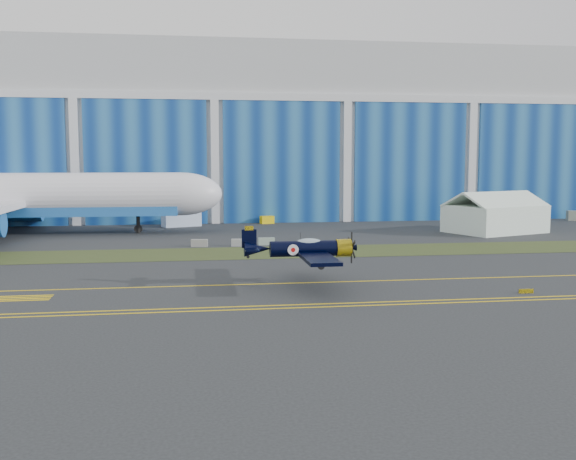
{
  "coord_description": "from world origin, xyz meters",
  "views": [
    {
      "loc": [
        -4.49,
        -61.23,
        10.7
      ],
      "look_at": [
        5.02,
        2.47,
        3.79
      ],
      "focal_mm": 42.0,
      "sensor_mm": 36.0,
      "label": 1
    }
  ],
  "objects": [
    {
      "name": "ground",
      "position": [
        0.0,
        0.0,
        0.0
      ],
      "size": [
        260.0,
        260.0,
        0.0
      ],
      "primitive_type": "plane",
      "color": "#2C2F31",
      "rests_on": "ground"
    },
    {
      "name": "barrier_b",
      "position": [
        1.68,
        19.87,
        0.45
      ],
      "size": [
        2.07,
        0.93,
        0.9
      ],
      "primitive_type": "cube",
      "rotation": [
        0.0,
        0.0,
        -0.17
      ],
      "color": "#97999B",
      "rests_on": "ground"
    },
    {
      "name": "tent",
      "position": [
        39.31,
        29.91,
        2.97
      ],
      "size": [
        15.28,
        13.3,
        5.94
      ],
      "rotation": [
        0.0,
        0.0,
        0.36
      ],
      "color": "white",
      "rests_on": "ground"
    },
    {
      "name": "warbird",
      "position": [
        5.02,
        -6.53,
        3.19
      ],
      "size": [
        10.79,
        13.03,
        3.86
      ],
      "rotation": [
        0.0,
        0.0,
        -0.0
      ],
      "color": "black",
      "rests_on": "ground"
    },
    {
      "name": "hold_short_ladder",
      "position": [
        -18.0,
        -8.1,
        0.01
      ],
      "size": [
        6.0,
        2.4,
        0.02
      ],
      "primitive_type": null,
      "color": "yellow",
      "rests_on": "ground"
    },
    {
      "name": "gse_box",
      "position": [
        61.4,
        45.35,
        0.83
      ],
      "size": [
        3.04,
        2.09,
        1.66
      ],
      "primitive_type": "cube",
      "rotation": [
        0.0,
        0.0,
        -0.24
      ],
      "color": "gray",
      "rests_on": "ground"
    },
    {
      "name": "barrier_c",
      "position": [
        5.05,
        20.64,
        0.45
      ],
      "size": [
        2.0,
        0.61,
        0.9
      ],
      "primitive_type": "cube",
      "rotation": [
        0.0,
        0.0,
        -0.0
      ],
      "color": "#879E90",
      "rests_on": "ground"
    },
    {
      "name": "grass_median",
      "position": [
        0.0,
        14.0,
        0.02
      ],
      "size": [
        260.0,
        10.0,
        0.02
      ],
      "primitive_type": "cube",
      "color": "#475128",
      "rests_on": "ground"
    },
    {
      "name": "tug",
      "position": [
        8.3,
        47.72,
        0.62
      ],
      "size": [
        2.35,
        1.74,
        1.24
      ],
      "primitive_type": "cube",
      "rotation": [
        0.0,
        0.0,
        0.21
      ],
      "color": "yellow",
      "rests_on": "ground"
    },
    {
      "name": "hangar",
      "position": [
        0.0,
        71.79,
        14.96
      ],
      "size": [
        220.0,
        45.7,
        30.0
      ],
      "color": "silver",
      "rests_on": "ground"
    },
    {
      "name": "barrier_a",
      "position": [
        -3.18,
        20.19,
        0.45
      ],
      "size": [
        2.07,
        0.88,
        0.9
      ],
      "primitive_type": "cube",
      "rotation": [
        0.0,
        0.0,
        -0.14
      ],
      "color": "gray",
      "rests_on": "ground"
    },
    {
      "name": "shipping_container",
      "position": [
        -5.52,
        45.11,
        1.27
      ],
      "size": [
        6.31,
        4.27,
        2.54
      ],
      "primitive_type": "cube",
      "rotation": [
        0.0,
        0.0,
        0.36
      ],
      "color": "#CCE1FE",
      "rests_on": "ground"
    },
    {
      "name": "guard_board_right",
      "position": [
        22.0,
        -12.0,
        0.17
      ],
      "size": [
        1.2,
        0.15,
        0.35
      ],
      "primitive_type": "cube",
      "color": "yellow",
      "rests_on": "ground"
    },
    {
      "name": "edge_line_near",
      "position": [
        0.0,
        -14.5,
        0.01
      ],
      "size": [
        80.0,
        0.2,
        0.02
      ],
      "primitive_type": "cube",
      "color": "yellow",
      "rests_on": "ground"
    },
    {
      "name": "edge_line_far",
      "position": [
        0.0,
        -13.5,
        0.01
      ],
      "size": [
        80.0,
        0.2,
        0.02
      ],
      "primitive_type": "cube",
      "color": "yellow",
      "rests_on": "ground"
    },
    {
      "name": "taxiway_centreline",
      "position": [
        0.0,
        -5.0,
        0.01
      ],
      "size": [
        200.0,
        0.2,
        0.02
      ],
      "primitive_type": "cube",
      "color": "yellow",
      "rests_on": "ground"
    }
  ]
}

